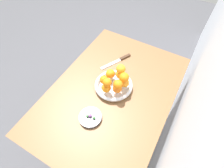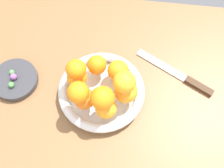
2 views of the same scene
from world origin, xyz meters
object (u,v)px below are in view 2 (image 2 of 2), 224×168
object	(u,v)px
orange_1	(126,92)
orange_9	(78,92)
orange_4	(77,77)
candy_ball_2	(13,77)
orange_0	(106,108)
orange_8	(124,82)
candy_ball_1	(14,77)
knife	(181,76)
dining_table	(91,105)
orange_5	(83,98)
orange_6	(76,69)
candy_ball_3	(12,72)
orange_3	(97,65)
candy_dish	(15,80)
fruit_bowl	(102,91)
candy_ball_0	(11,85)
orange_7	(102,98)
orange_2	(118,71)

from	to	relation	value
orange_1	orange_9	size ratio (longest dim) A/B	1.12
orange_4	candy_ball_2	size ratio (longest dim) A/B	3.04
orange_0	orange_8	xyz separation A→B (m)	(-0.04, -0.05, 0.06)
orange_0	orange_9	bearing A→B (deg)	-9.49
candy_ball_2	orange_8	bearing A→B (deg)	175.14
candy_ball_1	orange_8	bearing A→B (deg)	175.02
orange_9	knife	bearing A→B (deg)	-153.33
dining_table	orange_5	size ratio (longest dim) A/B	18.43
dining_table	orange_9	size ratio (longest dim) A/B	19.29
orange_6	candy_ball_3	xyz separation A→B (m)	(0.21, -0.02, -0.10)
orange_3	orange_8	bearing A→B (deg)	137.91
knife	candy_dish	bearing A→B (deg)	8.52
dining_table	fruit_bowl	distance (m)	0.12
candy_dish	orange_3	distance (m)	0.26
fruit_bowl	orange_0	distance (m)	0.08
candy_ball_1	candy_ball_2	bearing A→B (deg)	13.38
orange_6	candy_ball_1	world-z (taller)	orange_6
orange_4	fruit_bowl	bearing A→B (deg)	168.63
orange_8	orange_4	bearing A→B (deg)	-12.58
orange_5	orange_8	bearing A→B (deg)	-163.48
fruit_bowl	orange_1	bearing A→B (deg)	168.63
orange_5	orange_9	world-z (taller)	orange_9
knife	orange_1	bearing A→B (deg)	31.76
orange_0	candy_ball_0	bearing A→B (deg)	-10.35
orange_7	candy_ball_3	xyz separation A→B (m)	(0.29, -0.09, -0.10)
orange_0	knife	world-z (taller)	orange_0
orange_8	candy_ball_2	bearing A→B (deg)	-4.86
fruit_bowl	orange_3	size ratio (longest dim) A/B	4.42
orange_9	orange_5	bearing A→B (deg)	-131.00
candy_ball_2	orange_3	bearing A→B (deg)	-168.85
orange_3	candy_ball_0	size ratio (longest dim) A/B	3.38
candy_dish	orange_2	size ratio (longest dim) A/B	2.21
orange_7	orange_8	distance (m)	0.07
orange_3	orange_9	bearing A→B (deg)	76.47
orange_4	orange_8	world-z (taller)	orange_8
orange_7	orange_0	bearing A→B (deg)	161.42
orange_7	knife	xyz separation A→B (m)	(-0.22, -0.15, -0.12)
orange_8	candy_ball_2	size ratio (longest dim) A/B	3.14
orange_2	orange_5	world-z (taller)	orange_2
orange_0	orange_7	bearing A→B (deg)	-18.58
candy_ball_3	knife	world-z (taller)	candy_ball_3
orange_9	fruit_bowl	bearing A→B (deg)	-131.32
candy_dish	orange_7	world-z (taller)	orange_7
fruit_bowl	candy_ball_2	size ratio (longest dim) A/B	13.23
dining_table	orange_0	distance (m)	0.18
fruit_bowl	knife	world-z (taller)	fruit_bowl
orange_1	candy_ball_1	bearing A→B (deg)	-4.61
orange_4	candy_ball_0	size ratio (longest dim) A/B	3.43
orange_4	orange_5	world-z (taller)	orange_5
candy_dish	orange_5	bearing A→B (deg)	165.25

